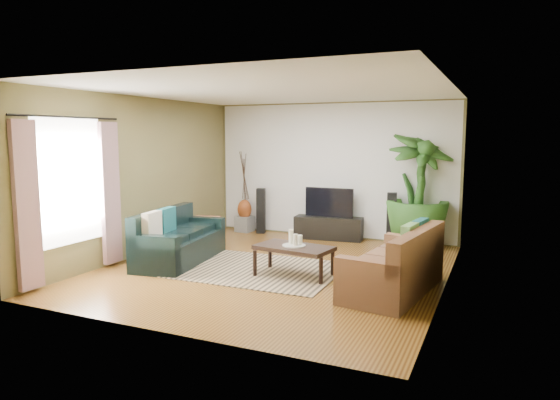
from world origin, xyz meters
The scene contains 28 objects.
floor centered at (0.00, 0.00, 0.00)m, with size 5.50×5.50×0.00m, color brown.
ceiling centered at (0.00, 0.00, 2.70)m, with size 5.50×5.50×0.00m, color white.
wall_back centered at (0.00, 2.75, 1.35)m, with size 5.00×5.00×0.00m, color brown.
wall_front centered at (0.00, -2.75, 1.35)m, with size 5.00×5.00×0.00m, color brown.
wall_left centered at (-2.50, 0.00, 1.35)m, with size 5.50×5.50×0.00m, color brown.
wall_right centered at (2.50, 0.00, 1.35)m, with size 5.50×5.50×0.00m, color brown.
backwall_panel centered at (0.00, 2.74, 1.35)m, with size 4.90×4.90×0.00m, color white.
window_pane centered at (-2.48, -1.60, 1.40)m, with size 1.80×1.80×0.00m, color white.
curtain_near centered at (-2.43, -2.35, 1.15)m, with size 0.08×0.35×2.20m, color gray.
curtain_far centered at (-2.43, -0.85, 1.15)m, with size 0.08×0.35×2.20m, color gray.
curtain_rod centered at (-2.43, -1.60, 2.30)m, with size 0.03×0.03×1.90m, color black.
sofa_left centered at (-1.59, -0.21, 0.42)m, with size 1.87×0.80×0.85m, color black.
sofa_right centered at (1.89, -0.39, 0.42)m, with size 1.83×0.83×0.85m, color brown.
area_rug centered at (-0.31, -0.17, 0.01)m, with size 2.66×1.88×0.01m, color #9F845E.
coffee_table centered at (0.42, -0.24, 0.22)m, with size 1.10×0.60×0.45m, color black.
candle_tray centered at (0.42, -0.24, 0.46)m, with size 0.34×0.34×0.01m, color #9A9A95.
candle_tall centered at (0.36, -0.21, 0.57)m, with size 0.07×0.07×0.22m, color white.
candle_mid centered at (0.46, -0.28, 0.55)m, with size 0.07×0.07×0.17m, color beige.
candle_short centered at (0.49, -0.18, 0.53)m, with size 0.07×0.07×0.14m, color beige.
tv_stand centered at (0.04, 2.48, 0.22)m, with size 1.33×0.40×0.44m, color black.
television centered at (0.04, 2.50, 0.73)m, with size 0.98×0.05×0.58m, color black.
speaker_left centered at (-1.46, 2.49, 0.47)m, with size 0.17×0.19×0.94m, color black.
speaker_right centered at (1.27, 2.50, 0.49)m, with size 0.18×0.20×0.98m, color black.
potted_plant centered at (1.74, 2.50, 1.06)m, with size 1.18×1.18×2.11m, color #234D19.
plant_pot centered at (1.74, 2.50, 0.15)m, with size 0.39×0.39×0.30m, color black.
pedestal centered at (-1.86, 2.50, 0.16)m, with size 0.33×0.33×0.33m, color gray.
vase centered at (-1.86, 2.50, 0.48)m, with size 0.30×0.30×0.42m, color brown.
side_table centered at (-1.93, 1.04, 0.26)m, with size 0.49×0.49×0.52m, color brown.
Camera 1 is at (3.13, -6.81, 2.04)m, focal length 32.00 mm.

